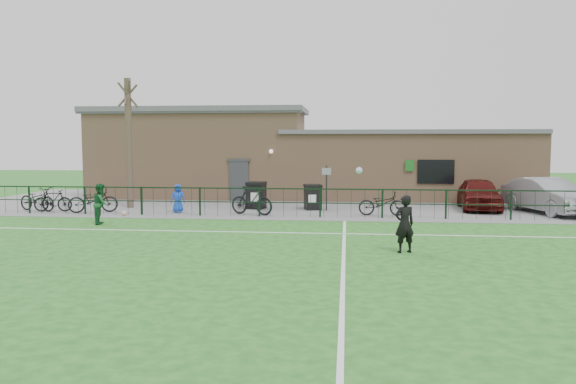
# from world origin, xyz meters

# --- Properties ---
(ground) EXTENTS (90.00, 90.00, 0.00)m
(ground) POSITION_xyz_m (0.00, 0.00, 0.00)
(ground) COLOR #1D5D1B
(ground) RESTS_ON ground
(paving_strip) EXTENTS (34.00, 13.00, 0.02)m
(paving_strip) POSITION_xyz_m (0.00, 13.50, 0.01)
(paving_strip) COLOR slate
(paving_strip) RESTS_ON ground
(pitch_line_touch) EXTENTS (28.00, 0.10, 0.01)m
(pitch_line_touch) POSITION_xyz_m (0.00, 7.80, 0.00)
(pitch_line_touch) COLOR white
(pitch_line_touch) RESTS_ON ground
(pitch_line_mid) EXTENTS (28.00, 0.10, 0.01)m
(pitch_line_mid) POSITION_xyz_m (0.00, 4.00, 0.00)
(pitch_line_mid) COLOR white
(pitch_line_mid) RESTS_ON ground
(pitch_line_perp) EXTENTS (0.10, 16.00, 0.01)m
(pitch_line_perp) POSITION_xyz_m (2.00, 0.00, 0.00)
(pitch_line_perp) COLOR white
(pitch_line_perp) RESTS_ON ground
(perimeter_fence) EXTENTS (28.00, 0.10, 1.20)m
(perimeter_fence) POSITION_xyz_m (0.00, 8.00, 0.60)
(perimeter_fence) COLOR black
(perimeter_fence) RESTS_ON ground
(bare_tree) EXTENTS (0.30, 0.30, 6.00)m
(bare_tree) POSITION_xyz_m (-8.00, 10.50, 3.00)
(bare_tree) COLOR #47382B
(bare_tree) RESTS_ON ground
(wheelie_bin_left) EXTENTS (0.85, 0.94, 1.15)m
(wheelie_bin_left) POSITION_xyz_m (-2.07, 10.71, 0.59)
(wheelie_bin_left) COLOR black
(wheelie_bin_left) RESTS_ON paving_strip
(wheelie_bin_right) EXTENTS (0.87, 0.93, 1.05)m
(wheelie_bin_right) POSITION_xyz_m (0.54, 10.62, 0.55)
(wheelie_bin_right) COLOR black
(wheelie_bin_right) RESTS_ON paving_strip
(sign_post) EXTENTS (0.08, 0.08, 2.00)m
(sign_post) POSITION_xyz_m (1.17, 10.23, 1.02)
(sign_post) COLOR black
(sign_post) RESTS_ON paving_strip
(car_maroon) EXTENTS (2.10, 4.36, 1.44)m
(car_maroon) POSITION_xyz_m (8.04, 11.43, 0.74)
(car_maroon) COLOR #4D0F0D
(car_maroon) RESTS_ON paving_strip
(car_silver) EXTENTS (2.89, 4.88, 1.52)m
(car_silver) POSITION_xyz_m (10.64, 10.32, 0.78)
(car_silver) COLOR #95979C
(car_silver) RESTS_ON paving_strip
(bicycle_a) EXTENTS (2.12, 1.29, 1.05)m
(bicycle_a) POSITION_xyz_m (-11.61, 8.80, 0.55)
(bicycle_a) COLOR black
(bicycle_a) RESTS_ON paving_strip
(bicycle_b) EXTENTS (1.72, 0.70, 1.00)m
(bicycle_b) POSITION_xyz_m (-10.77, 8.61, 0.52)
(bicycle_b) COLOR black
(bicycle_b) RESTS_ON paving_strip
(bicycle_c) EXTENTS (2.19, 1.46, 1.09)m
(bicycle_c) POSITION_xyz_m (-8.88, 8.50, 0.56)
(bicycle_c) COLOR black
(bicycle_c) RESTS_ON paving_strip
(bicycle_d) EXTENTS (2.06, 1.28, 1.20)m
(bicycle_d) POSITION_xyz_m (-1.90, 8.46, 0.62)
(bicycle_d) COLOR black
(bicycle_d) RESTS_ON paving_strip
(bicycle_e) EXTENTS (1.94, 0.68, 1.02)m
(bicycle_e) POSITION_xyz_m (3.54, 8.78, 0.53)
(bicycle_e) COLOR black
(bicycle_e) RESTS_ON paving_strip
(spectator_child) EXTENTS (0.69, 0.54, 1.23)m
(spectator_child) POSITION_xyz_m (-5.21, 8.89, 0.64)
(spectator_child) COLOR blue
(spectator_child) RESTS_ON paving_strip
(goalkeeper_kick) EXTENTS (1.65, 3.53, 2.23)m
(goalkeeper_kick) POSITION_xyz_m (3.63, 1.02, 0.84)
(goalkeeper_kick) COLOR black
(goalkeeper_kick) RESTS_ON ground
(outfield_player) EXTENTS (0.76, 0.87, 1.52)m
(outfield_player) POSITION_xyz_m (-7.10, 5.39, 0.76)
(outfield_player) COLOR #18552A
(outfield_player) RESTS_ON ground
(ball_ground) EXTENTS (0.22, 0.22, 0.22)m
(ball_ground) POSITION_xyz_m (-7.15, 7.68, 0.11)
(ball_ground) COLOR white
(ball_ground) RESTS_ON ground
(clubhouse) EXTENTS (24.25, 5.40, 4.96)m
(clubhouse) POSITION_xyz_m (-0.88, 16.50, 2.22)
(clubhouse) COLOR tan
(clubhouse) RESTS_ON ground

